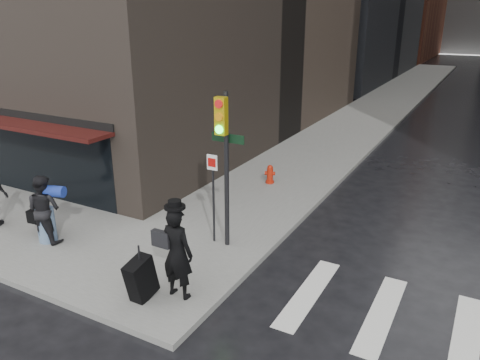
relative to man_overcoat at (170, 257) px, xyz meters
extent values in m
plane|color=black|center=(-1.03, 0.72, -1.09)|extent=(140.00, 140.00, 0.00)
cube|color=slate|center=(-1.03, 27.72, -1.02)|extent=(4.00, 50.00, 0.15)
cube|color=silver|center=(2.47, 1.72, -1.09)|extent=(0.50, 3.00, 0.01)
cube|color=silver|center=(4.07, 1.72, -1.09)|extent=(0.50, 3.00, 0.01)
cube|color=silver|center=(5.67, 1.72, -1.09)|extent=(0.50, 3.00, 0.01)
cube|color=black|center=(-8.03, 2.77, 0.31)|extent=(8.00, 0.12, 2.60)
cube|color=#340E0B|center=(-8.03, 2.27, 1.56)|extent=(8.40, 1.10, 0.12)
cube|color=black|center=(-8.03, 2.70, 1.73)|extent=(8.40, 0.08, 0.22)
imported|color=black|center=(0.13, 0.09, 0.08)|extent=(0.75, 0.49, 2.04)
cylinder|color=black|center=(0.13, 0.09, 1.12)|extent=(0.43, 0.43, 0.05)
cylinder|color=black|center=(0.13, 0.09, 1.18)|extent=(0.27, 0.27, 0.16)
cube|color=black|center=(-0.21, 0.03, 0.35)|extent=(0.44, 0.14, 0.35)
cube|color=black|center=(-0.49, -0.38, -0.47)|extent=(0.35, 0.79, 1.03)
cylinder|color=black|center=(-0.49, -0.38, 0.08)|extent=(0.04, 0.04, 0.48)
imported|color=black|center=(-4.42, 0.52, -0.02)|extent=(0.97, 0.80, 1.84)
cube|color=black|center=(-4.87, 0.65, -0.39)|extent=(0.58, 0.36, 0.34)
cylinder|color=#1B3297|center=(-4.13, 0.68, 0.47)|extent=(0.61, 0.44, 0.29)
cylinder|color=black|center=(-0.14, 2.62, 1.06)|extent=(0.12, 0.12, 4.00)
cube|color=#B89A0C|center=(-0.14, 2.40, 2.50)|extent=(0.28, 0.18, 0.90)
cylinder|color=red|center=(-0.14, 2.30, 2.80)|extent=(0.20, 0.05, 0.20)
cylinder|color=orange|center=(-0.14, 2.30, 2.50)|extent=(0.20, 0.05, 0.20)
cylinder|color=#19E533|center=(-0.14, 2.30, 2.21)|extent=(0.20, 0.05, 0.20)
cylinder|color=black|center=(-0.54, 2.62, 0.26)|extent=(0.06, 0.06, 2.40)
cube|color=white|center=(-0.54, 2.59, 1.26)|extent=(0.30, 0.02, 0.40)
cube|color=black|center=(-0.14, 2.70, 1.91)|extent=(0.90, 0.04, 0.22)
cylinder|color=#B01E0A|center=(-1.15, 7.40, -0.90)|extent=(0.29, 0.29, 0.09)
cylinder|color=#B01E0A|center=(-1.15, 7.40, -0.67)|extent=(0.22, 0.22, 0.55)
sphere|color=#B01E0A|center=(-1.15, 7.40, -0.37)|extent=(0.20, 0.20, 0.20)
cylinder|color=#B01E0A|center=(-1.15, 7.40, -0.58)|extent=(0.39, 0.23, 0.13)
camera|label=1|loc=(5.40, -6.85, 4.78)|focal=35.00mm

